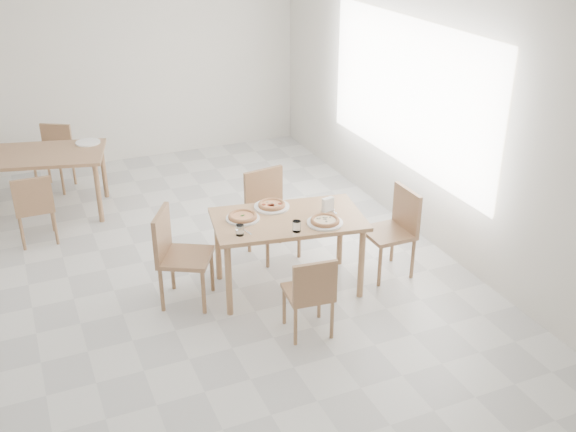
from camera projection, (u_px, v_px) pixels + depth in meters
name	position (u px, v px, depth m)	size (l,w,h in m)	color
room	(406.00, 93.00, 7.28)	(7.28, 7.00, 7.00)	silver
main_table	(288.00, 226.00, 6.26)	(1.50, 1.00, 0.75)	tan
chair_south	(311.00, 291.00, 5.64)	(0.42, 0.42, 0.77)	#9D6F4E
chair_north	(269.00, 207.00, 6.97)	(0.51, 0.51, 0.90)	#9D6F4E
chair_west	(176.00, 251.00, 6.11)	(0.61, 0.61, 0.91)	#9D6F4E
chair_east	(396.00, 226.00, 6.60)	(0.44, 0.44, 0.88)	#9D6F4E
plate_margherita	(243.00, 218.00, 6.18)	(0.31, 0.31, 0.02)	white
plate_mushroom	(325.00, 223.00, 6.10)	(0.33, 0.33, 0.02)	white
plate_pepperoni	(272.00, 207.00, 6.41)	(0.34, 0.34, 0.02)	white
pizza_margherita	(243.00, 216.00, 6.17)	(0.30, 0.30, 0.03)	tan
pizza_mushroom	(325.00, 220.00, 6.09)	(0.35, 0.35, 0.03)	tan
pizza_pepperoni	(272.00, 204.00, 6.40)	(0.31, 0.31, 0.03)	tan
tumbler_a	(297.00, 226.00, 5.95)	(0.08, 0.08, 0.10)	white
tumbler_b	(240.00, 230.00, 5.89)	(0.07, 0.07, 0.10)	white
napkin_holder	(328.00, 205.00, 6.31)	(0.14, 0.09, 0.14)	silver
fork_a	(246.00, 231.00, 5.96)	(0.01, 0.17, 0.01)	silver
fork_b	(331.00, 210.00, 6.35)	(0.02, 0.19, 0.01)	silver
second_table	(38.00, 160.00, 7.77)	(1.66, 1.19, 0.75)	#9D6F4E
chair_back_s	(34.00, 204.00, 7.16)	(0.40, 0.40, 0.80)	#9D6F4E
chair_back_n	(55.00, 152.00, 8.57)	(0.55, 0.55, 0.81)	#9D6F4E
plate_empty	(88.00, 142.00, 8.05)	(0.29, 0.29, 0.02)	white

